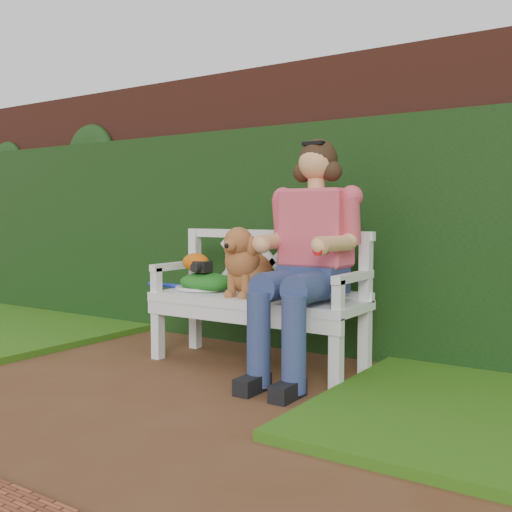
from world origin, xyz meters
The scene contains 10 objects.
ground centered at (0.00, 0.00, 0.00)m, with size 60.00×60.00×0.00m, color #522F18.
brick_wall centered at (0.00, 1.90, 1.10)m, with size 10.00×0.30×2.20m, color #5A291E.
ivy_hedge centered at (0.00, 1.68, 0.85)m, with size 10.00×0.18×1.70m, color #1E3B14.
garden_bench centered at (0.37, 1.04, 0.24)m, with size 1.58×0.60×0.48m, color white, non-canonical shape.
seated_woman centered at (0.80, 1.02, 0.76)m, with size 0.65×0.86×1.53m, color #D14452, non-canonical shape.
dog centered at (0.31, 1.02, 0.72)m, with size 0.31×0.43×0.47m, color #B97950, non-canonical shape.
tennis_racket centered at (-0.17, 1.05, 0.50)m, with size 0.70×0.30×0.03m, color white, non-canonical shape.
green_bag centered at (-0.08, 1.05, 0.55)m, with size 0.40×0.31×0.14m, color #1F842F, non-canonical shape.
camera_item centered at (-0.08, 1.01, 0.66)m, with size 0.12×0.09×0.08m, color black.
baseball_glove centered at (-0.16, 1.05, 0.68)m, with size 0.21×0.16×0.13m, color #C6590C.
Camera 1 is at (2.57, -2.31, 1.03)m, focal length 42.00 mm.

